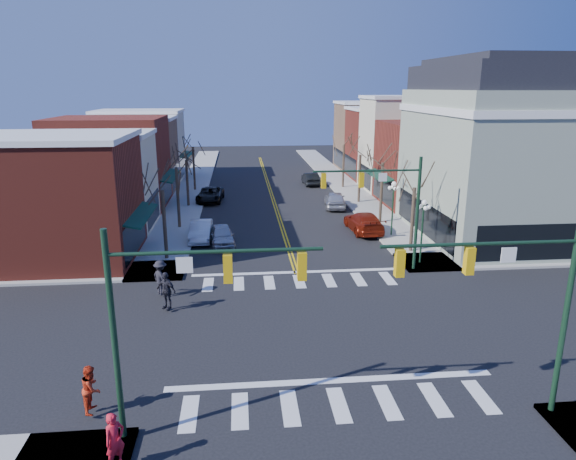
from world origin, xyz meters
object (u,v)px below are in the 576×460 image
object	(u,v)px
car_left_far	(210,195)
pedestrian_dark_b	(161,278)
car_right_near	(364,222)
lamppost_corner	(423,221)
car_right_far	(310,179)
car_left_near	(222,235)
car_right_mid	(335,200)
lamppost_midblock	(393,199)
pedestrian_dark_a	(166,290)
pedestrian_red_b	(91,388)
car_left_mid	(201,231)
victorian_corner	(506,150)
pedestrian_red_a	(115,440)

from	to	relation	value
car_left_far	pedestrian_dark_b	distance (m)	24.50
car_right_near	pedestrian_dark_b	xyz separation A→B (m)	(-14.24, -11.98, 0.34)
lamppost_corner	car_right_far	distance (m)	29.11
car_left_near	car_right_mid	xyz separation A→B (m)	(10.46, 10.99, 0.08)
lamppost_midblock	car_right_near	world-z (taller)	lamppost_midblock
pedestrian_dark_a	car_left_far	bearing A→B (deg)	121.08
lamppost_midblock	pedestrian_red_b	distance (m)	26.98
car_left_mid	pedestrian_dark_b	size ratio (longest dim) A/B	2.26
victorian_corner	car_left_far	distance (m)	27.78
car_left_mid	car_left_far	size ratio (longest dim) A/B	0.86
car_left_mid	car_right_far	world-z (taller)	car_left_mid
lamppost_midblock	car_right_mid	world-z (taller)	lamppost_midblock
lamppost_corner	pedestrian_red_a	xyz separation A→B (m)	(-15.50, -17.31, -1.92)
lamppost_corner	pedestrian_dark_b	size ratio (longest dim) A/B	2.20
lamppost_corner	car_right_far	size ratio (longest dim) A/B	0.98
pedestrian_red_a	car_left_far	bearing A→B (deg)	41.50
lamppost_corner	car_right_near	bearing A→B (deg)	102.54
car_left_near	pedestrian_dark_a	distance (m)	11.73
lamppost_midblock	car_left_mid	distance (m)	14.78
lamppost_corner	car_left_near	xyz separation A→B (m)	(-13.00, 5.66, -2.25)
car_left_mid	pedestrian_dark_b	distance (m)	10.92
car_left_near	pedestrian_dark_b	size ratio (longest dim) A/B	2.14
car_left_far	car_right_near	xyz separation A→B (m)	(12.80, -12.47, 0.08)
pedestrian_red_b	car_left_far	bearing A→B (deg)	-4.04
victorian_corner	pedestrian_red_b	xyz separation A→B (m)	(-25.25, -20.40, -5.63)
pedestrian_dark_a	pedestrian_dark_b	distance (m)	1.98
car_right_far	car_left_near	bearing A→B (deg)	64.77
lamppost_corner	car_right_far	bearing A→B (deg)	96.40
car_left_near	car_left_mid	world-z (taller)	car_left_mid
lamppost_midblock	car_left_far	size ratio (longest dim) A/B	0.84
lamppost_corner	pedestrian_red_b	size ratio (longest dim) A/B	2.48
car_right_near	pedestrian_red_a	bearing A→B (deg)	58.91
car_right_near	pedestrian_dark_a	bearing A→B (deg)	42.64
pedestrian_dark_a	pedestrian_dark_b	xyz separation A→B (m)	(-0.54, 1.90, -0.01)
car_left_near	car_right_mid	size ratio (longest dim) A/B	0.90
lamppost_corner	lamppost_midblock	size ratio (longest dim) A/B	1.00
car_left_far	car_right_mid	distance (m)	12.68
car_left_mid	pedestrian_dark_a	size ratio (longest dim) A/B	2.24
victorian_corner	lamppost_corner	bearing A→B (deg)	-144.14
victorian_corner	pedestrian_red_b	size ratio (longest dim) A/B	8.15
lamppost_midblock	car_right_near	distance (m)	3.24
car_left_far	pedestrian_red_b	xyz separation A→B (m)	(-2.35, -34.96, 0.30)
car_left_near	car_right_near	distance (m)	11.46
lamppost_corner	lamppost_midblock	distance (m)	6.50
lamppost_corner	car_left_far	bearing A→B (deg)	125.37
car_left_near	pedestrian_red_a	distance (m)	23.10
victorian_corner	pedestrian_dark_b	xyz separation A→B (m)	(-24.34, -9.89, -5.53)
lamppost_corner	car_left_mid	xyz separation A→B (m)	(-14.60, 6.93, -2.23)
pedestrian_red_b	car_right_near	bearing A→B (deg)	-34.16
pedestrian_red_b	pedestrian_dark_b	size ratio (longest dim) A/B	0.89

